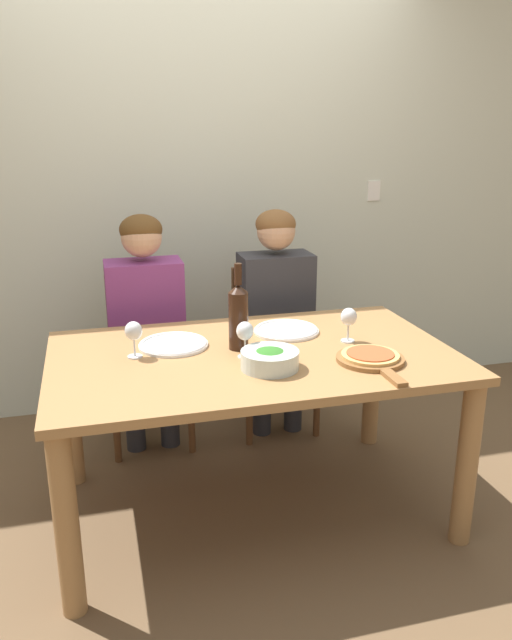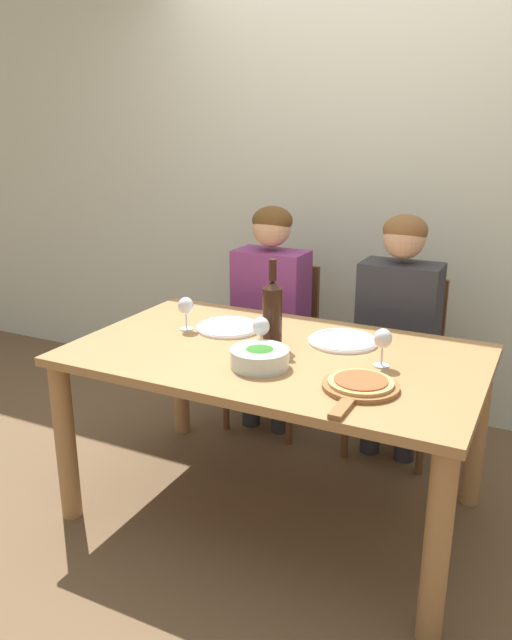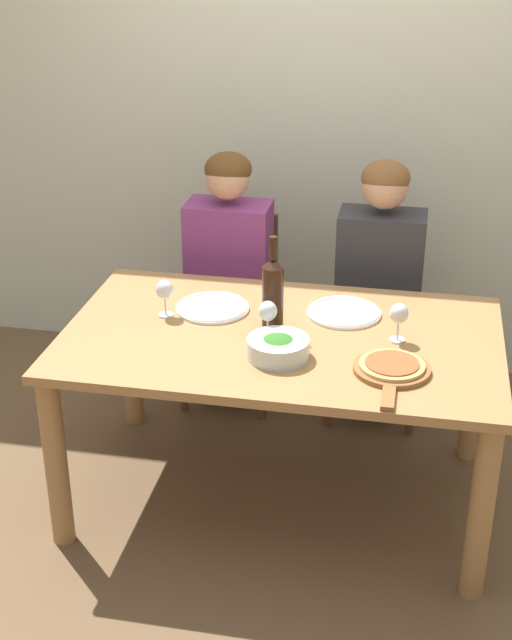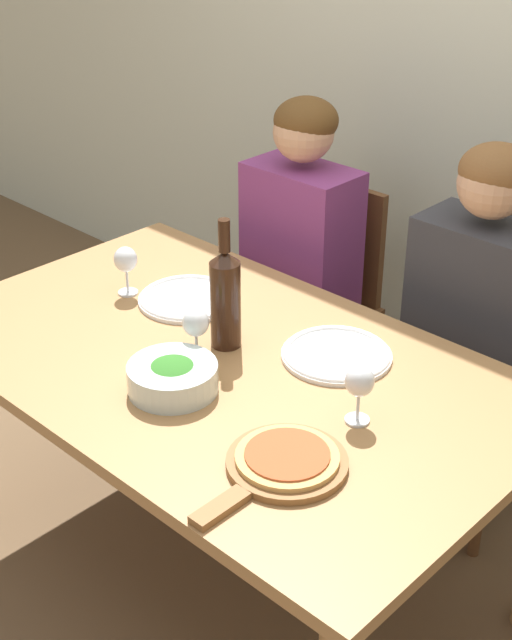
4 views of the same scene
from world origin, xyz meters
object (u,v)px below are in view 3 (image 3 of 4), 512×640
at_px(person_woman, 228,258).
at_px(dinner_plate_left, 213,307).
at_px(chair_left, 234,299).
at_px(wine_glass_left, 165,291).
at_px(person_man, 380,269).
at_px(wine_glass_centre, 268,313).
at_px(wine_bottle, 273,291).
at_px(dinner_plate_right, 344,312).
at_px(pizza_on_board, 392,369).
at_px(chair_right, 378,311).
at_px(wine_glass_right, 399,315).
at_px(broccoli_bowl, 278,348).

height_order(person_woman, dinner_plate_left, person_woman).
xyz_separation_m(chair_left, wine_glass_left, (-0.10, -0.76, 0.36)).
relative_size(person_man, wine_glass_centre, 8.11).
height_order(wine_bottle, dinner_plate_right, wine_bottle).
distance_m(pizza_on_board, wine_glass_left, 0.95).
relative_size(person_man, pizza_on_board, 2.98).
height_order(chair_left, person_woman, person_woman).
distance_m(chair_right, wine_glass_left, 1.16).
distance_m(chair_left, chair_right, 0.69).
bearing_deg(chair_left, person_woman, -90.00).
bearing_deg(wine_bottle, chair_right, 64.61).
bearing_deg(person_woman, pizza_on_board, -50.03).
bearing_deg(wine_glass_centre, wine_glass_right, 8.61).
bearing_deg(broccoli_bowl, person_woman, 113.10).
height_order(chair_left, wine_glass_right, wine_glass_right).
bearing_deg(person_man, broccoli_bowl, -108.32).
relative_size(person_woman, wine_glass_centre, 8.11).
xyz_separation_m(pizza_on_board, wine_glass_centre, (-0.47, 0.18, 0.09)).
height_order(broccoli_bowl, pizza_on_board, broccoli_bowl).
relative_size(wine_bottle, dinner_plate_left, 1.24).
distance_m(dinner_plate_left, dinner_plate_right, 0.52).
bearing_deg(broccoli_bowl, chair_right, 73.50).
relative_size(person_man, wine_glass_left, 8.11).
relative_size(chair_left, wine_glass_right, 5.85).
xyz_separation_m(person_man, dinner_plate_right, (-0.11, -0.51, 0.01)).
distance_m(wine_glass_left, wine_glass_right, 0.91).
height_order(dinner_plate_right, wine_glass_left, wine_glass_left).
relative_size(dinner_plate_left, dinner_plate_right, 1.00).
xyz_separation_m(wine_glass_right, wine_glass_centre, (-0.48, -0.07, 0.00)).
bearing_deg(wine_bottle, dinner_plate_left, 159.36).
distance_m(dinner_plate_right, wine_glass_centre, 0.38).
distance_m(dinner_plate_right, wine_glass_left, 0.71).
height_order(broccoli_bowl, dinner_plate_left, broccoli_bowl).
xyz_separation_m(chair_left, chair_right, (0.69, 0.00, 0.00)).
bearing_deg(wine_glass_left, broccoli_bowl, -27.51).
xyz_separation_m(pizza_on_board, wine_glass_left, (-0.90, 0.30, 0.09)).
height_order(chair_left, wine_bottle, wine_bottle).
xyz_separation_m(person_man, wine_glass_left, (-0.79, -0.65, 0.11)).
distance_m(wine_bottle, wine_glass_centre, 0.12).
distance_m(chair_left, dinner_plate_left, 0.72).
xyz_separation_m(chair_right, dinner_plate_left, (-0.63, -0.67, 0.27)).
xyz_separation_m(broccoli_bowl, dinner_plate_left, (-0.32, 0.35, -0.03)).
height_order(chair_left, pizza_on_board, chair_left).
relative_size(pizza_on_board, wine_glass_left, 2.72).
xyz_separation_m(chair_left, person_woman, (0.00, -0.11, 0.25)).
distance_m(person_woman, wine_glass_left, 0.67).
xyz_separation_m(person_woman, person_man, (0.69, 0.00, 0.00)).
bearing_deg(pizza_on_board, wine_bottle, 148.65).
relative_size(dinner_plate_left, wine_glass_left, 1.94).
bearing_deg(broccoli_bowl, wine_glass_centre, 114.45).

